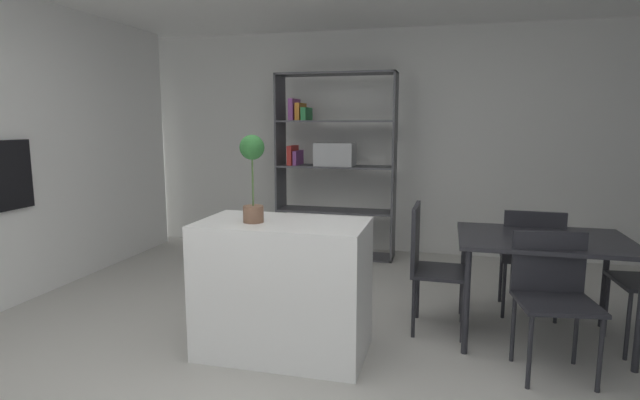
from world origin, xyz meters
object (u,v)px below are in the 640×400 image
(potted_plant_on_island, at_px, (252,169))
(dining_table, at_px, (543,248))
(kitchen_island, at_px, (284,287))
(dining_chair_far, at_px, (531,252))
(dining_chair_island_side, at_px, (427,257))
(open_bookshelf, at_px, (329,165))
(built_in_oven, at_px, (1,176))
(dining_chair_near, at_px, (552,288))

(potted_plant_on_island, relative_size, dining_table, 0.49)
(kitchen_island, relative_size, dining_chair_far, 1.26)
(kitchen_island, xyz_separation_m, dining_chair_island_side, (0.92, 0.63, 0.11))
(open_bookshelf, xyz_separation_m, dining_chair_island_side, (1.20, -1.89, -0.51))
(kitchen_island, height_order, potted_plant_on_island, potted_plant_on_island)
(built_in_oven, height_order, kitchen_island, built_in_oven)
(open_bookshelf, height_order, dining_chair_near, open_bookshelf)
(kitchen_island, height_order, dining_table, kitchen_island)
(dining_table, relative_size, dining_chair_near, 1.32)
(built_in_oven, bearing_deg, dining_chair_far, 11.81)
(dining_chair_far, bearing_deg, dining_table, 92.33)
(dining_chair_near, distance_m, dining_chair_island_side, 0.91)
(dining_table, bearing_deg, dining_chair_near, -91.62)
(dining_table, distance_m, dining_chair_far, 0.47)
(built_in_oven, height_order, open_bookshelf, open_bookshelf)
(kitchen_island, distance_m, potted_plant_on_island, 0.82)
(potted_plant_on_island, xyz_separation_m, open_bookshelf, (-0.10, 2.58, -0.19))
(built_in_oven, xyz_separation_m, potted_plant_on_island, (2.29, -0.27, 0.13))
(kitchen_island, xyz_separation_m, dining_table, (1.71, 0.63, 0.23))
(built_in_oven, relative_size, dining_chair_far, 0.66)
(potted_plant_on_island, bearing_deg, dining_chair_far, 31.24)
(potted_plant_on_island, xyz_separation_m, dining_chair_near, (1.88, 0.24, -0.72))
(dining_chair_island_side, distance_m, dining_chair_far, 0.91)
(dining_table, height_order, dining_chair_far, dining_chair_far)
(kitchen_island, distance_m, dining_chair_island_side, 1.12)
(built_in_oven, distance_m, potted_plant_on_island, 2.31)
(dining_table, bearing_deg, open_bookshelf, 136.52)
(built_in_oven, height_order, dining_chair_island_side, built_in_oven)
(dining_table, bearing_deg, built_in_oven, -174.22)
(built_in_oven, distance_m, open_bookshelf, 3.18)
(kitchen_island, height_order, dining_chair_island_side, dining_chair_island_side)
(dining_chair_near, bearing_deg, kitchen_island, 177.37)
(potted_plant_on_island, height_order, dining_chair_near, potted_plant_on_island)
(dining_chair_far, bearing_deg, built_in_oven, 13.74)
(dining_chair_near, bearing_deg, potted_plant_on_island, 178.79)
(dining_chair_island_side, bearing_deg, dining_chair_far, -59.28)
(dining_chair_island_side, bearing_deg, dining_chair_near, -119.27)
(open_bookshelf, height_order, dining_chair_far, open_bookshelf)
(dining_chair_near, bearing_deg, dining_table, 79.95)
(potted_plant_on_island, relative_size, open_bookshelf, 0.27)
(dining_table, relative_size, dining_chair_far, 1.31)
(dining_chair_island_side, bearing_deg, potted_plant_on_island, 123.56)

